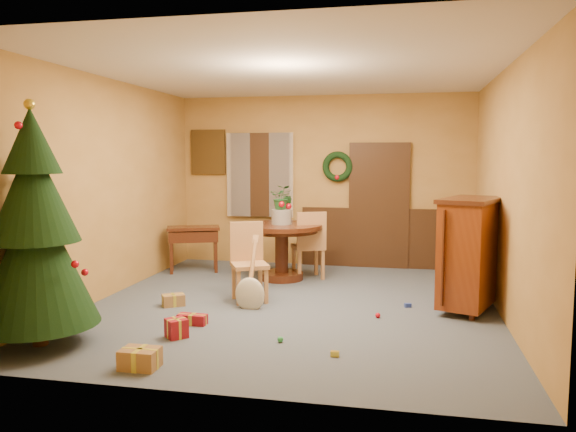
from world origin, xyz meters
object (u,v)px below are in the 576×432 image
(chair_near, at_px, (248,259))
(christmas_tree, at_px, (35,231))
(dining_table, at_px, (282,241))
(writing_desk, at_px, (193,238))
(sideboard, at_px, (470,251))

(chair_near, bearing_deg, christmas_tree, -125.74)
(dining_table, relative_size, chair_near, 1.22)
(writing_desk, xyz_separation_m, sideboard, (4.12, -1.51, 0.18))
(christmas_tree, height_order, writing_desk, christmas_tree)
(chair_near, xyz_separation_m, sideboard, (2.76, 0.05, 0.19))
(writing_desk, bearing_deg, sideboard, -20.12)
(christmas_tree, xyz_separation_m, writing_desk, (0.18, 3.70, -0.59))
(dining_table, distance_m, chair_near, 1.30)
(dining_table, relative_size, sideboard, 0.90)
(dining_table, xyz_separation_m, sideboard, (2.60, -1.24, 0.14))
(christmas_tree, bearing_deg, writing_desk, 87.25)
(christmas_tree, distance_m, sideboard, 4.84)
(chair_near, height_order, writing_desk, chair_near)
(chair_near, xyz_separation_m, writing_desk, (-1.36, 1.56, 0.01))
(writing_desk, bearing_deg, chair_near, -48.86)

